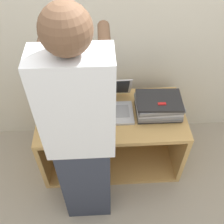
# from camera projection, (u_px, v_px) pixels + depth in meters

# --- Properties ---
(ground_plane) EXTENTS (12.00, 12.00, 0.00)m
(ground_plane) POSITION_uv_depth(u_px,v_px,m) (113.00, 185.00, 2.35)
(ground_plane) COLOR #9E9384
(wall_back) EXTENTS (8.00, 0.05, 2.40)m
(wall_back) POSITION_uv_depth(u_px,v_px,m) (108.00, 21.00, 1.96)
(wall_back) COLOR beige
(wall_back) RESTS_ON ground_plane
(cart) EXTENTS (1.19, 0.60, 0.61)m
(cart) POSITION_uv_depth(u_px,v_px,m) (111.00, 132.00, 2.37)
(cart) COLOR tan
(cart) RESTS_ON ground_plane
(laptop_open) EXTENTS (0.35, 0.36, 0.25)m
(laptop_open) POSITION_uv_depth(u_px,v_px,m) (111.00, 105.00, 2.11)
(laptop_open) COLOR #B7B7BC
(laptop_open) RESTS_ON cart
(laptop_stack_left) EXTENTS (0.37, 0.27, 0.13)m
(laptop_stack_left) POSITION_uv_depth(u_px,v_px,m) (64.00, 110.00, 2.05)
(laptop_stack_left) COLOR gray
(laptop_stack_left) RESTS_ON cart
(laptop_stack_right) EXTENTS (0.37, 0.27, 0.15)m
(laptop_stack_right) POSITION_uv_depth(u_px,v_px,m) (158.00, 106.00, 2.07)
(laptop_stack_right) COLOR #232326
(laptop_stack_right) RESTS_ON cart
(person) EXTENTS (0.40, 0.53, 1.73)m
(person) POSITION_uv_depth(u_px,v_px,m) (81.00, 141.00, 1.59)
(person) COLOR #2D3342
(person) RESTS_ON ground_plane
(inventory_tag) EXTENTS (0.06, 0.02, 0.01)m
(inventory_tag) POSITION_uv_depth(u_px,v_px,m) (162.00, 104.00, 1.97)
(inventory_tag) COLOR red
(inventory_tag) RESTS_ON laptop_stack_right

